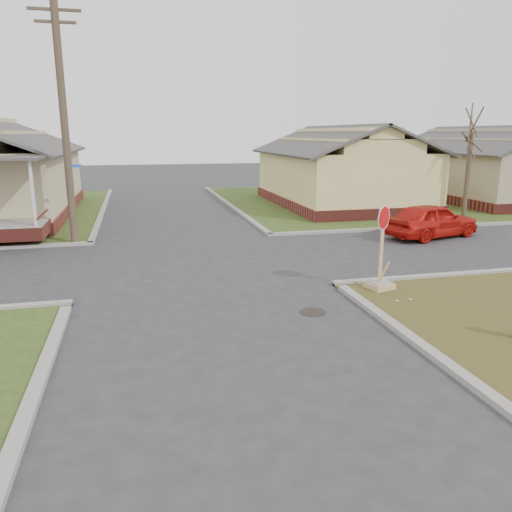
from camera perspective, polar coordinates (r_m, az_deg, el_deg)
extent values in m
plane|color=#2B2B2D|center=(12.10, -4.21, -6.48)|extent=(120.00, 120.00, 0.00)
cube|color=#2A4518|center=(37.91, 25.56, 6.20)|extent=(37.00, 19.00, 0.05)
cylinder|color=black|center=(12.18, 6.52, -6.38)|extent=(0.64, 0.64, 0.01)
cube|color=maroon|center=(30.37, 9.44, 6.31)|extent=(7.20, 11.20, 0.60)
cube|color=#F2DC8E|center=(30.20, 9.56, 9.31)|extent=(7.00, 11.00, 2.60)
cube|color=maroon|center=(35.47, 24.59, 6.31)|extent=(7.20, 11.20, 0.60)
cube|color=tan|center=(35.33, 24.85, 8.88)|extent=(7.00, 11.00, 2.60)
cylinder|color=#3D3023|center=(20.25, -21.04, 13.83)|extent=(0.28, 0.28, 9.00)
cube|color=#3D3023|center=(20.68, -22.07, 24.66)|extent=(1.80, 0.10, 0.10)
cube|color=#3D3023|center=(20.60, -21.96, 23.57)|extent=(1.40, 0.10, 0.10)
cylinder|color=#3D3023|center=(26.69, 23.01, 8.38)|extent=(0.22, 0.22, 4.20)
cube|color=tan|center=(14.15, 13.89, -3.28)|extent=(0.64, 0.64, 0.16)
cube|color=gray|center=(14.12, 13.91, -2.90)|extent=(0.52, 0.52, 0.04)
cube|color=tan|center=(13.87, 14.16, 1.12)|extent=(0.09, 0.05, 2.18)
cylinder|color=#AE0B0D|center=(13.69, 14.43, 4.26)|extent=(0.58, 0.26, 0.62)
cylinder|color=silver|center=(13.70, 14.40, 4.27)|extent=(0.66, 0.29, 0.70)
imported|color=#B8130D|center=(21.79, 19.44, 3.87)|extent=(4.49, 2.76, 1.43)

